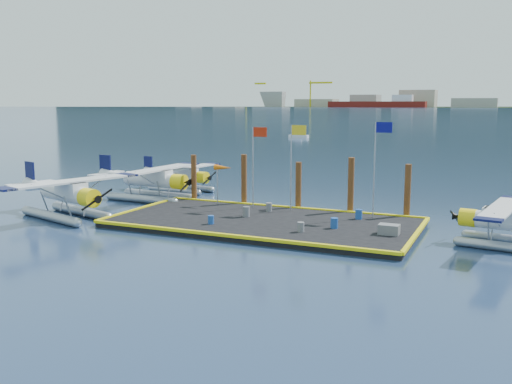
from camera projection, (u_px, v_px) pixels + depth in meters
ground at (264, 226)px, 38.24m from camera, size 4000.00×4000.00×0.00m
dock at (264, 223)px, 38.21m from camera, size 20.00×10.00×0.40m
dock_bumpers at (264, 219)px, 38.16m from camera, size 20.25×10.25×0.18m
seaplane_a at (68, 196)px, 40.22m from camera, size 9.75×10.46×3.73m
seaplane_b at (154, 182)px, 47.64m from camera, size 9.33×10.29×3.66m
seaplane_c at (184, 177)px, 52.44m from camera, size 7.94×8.73×3.09m
seaplane_d at (508, 224)px, 32.27m from camera, size 8.00×8.79×3.11m
drum_0 at (246, 212)px, 39.20m from camera, size 0.49×0.49×0.69m
drum_1 at (301, 227)px, 34.60m from camera, size 0.43×0.43×0.61m
drum_2 at (334, 223)px, 35.62m from camera, size 0.47×0.47×0.66m
drum_3 at (211, 220)px, 36.88m from camera, size 0.39×0.39×0.55m
drum_4 at (359, 214)px, 38.43m from camera, size 0.47×0.47×0.66m
drum_5 at (269, 207)px, 41.14m from camera, size 0.44×0.44×0.62m
crate at (389, 229)px, 33.96m from camera, size 1.22×0.81×0.61m
flagpole_red at (256, 155)px, 41.90m from camera, size 1.14×0.08×6.00m
flagpole_yellow at (294, 154)px, 40.67m from camera, size 1.14×0.08×6.20m
flagpole_blue at (378, 155)px, 38.23m from camera, size 1.14×0.08×6.50m
windsock at (223, 169)px, 43.18m from camera, size 1.40×0.44×3.12m
piling_0 at (194, 179)px, 46.22m from camera, size 0.44×0.44×4.00m
piling_1 at (244, 181)px, 44.39m from camera, size 0.44×0.44×4.20m
piling_2 at (298, 187)px, 42.61m from camera, size 0.44×0.44×3.80m
piling_3 at (351, 187)px, 40.96m from camera, size 0.44×0.44×4.30m
piling_4 at (407, 193)px, 39.37m from camera, size 0.44×0.44×4.00m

